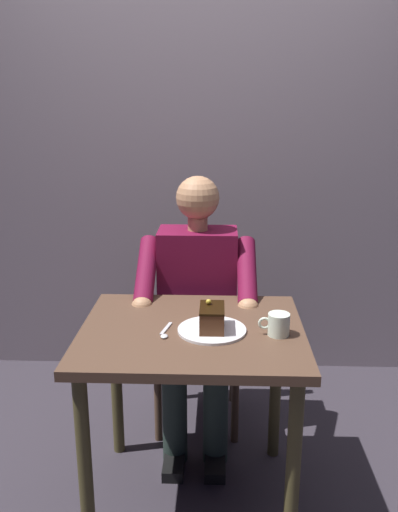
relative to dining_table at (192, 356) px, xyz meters
The scene contains 9 objects.
ground_plane 0.63m from the dining_table, ahead, with size 14.00×14.00×0.00m, color #342E37.
cafe_rear_panel 1.49m from the dining_table, 90.00° to the right, with size 6.40×0.12×3.00m, color gray.
dining_table is the anchor object (origin of this frame).
chair 0.65m from the dining_table, 90.00° to the right, with size 0.42×0.42×0.90m.
seated_person 0.46m from the dining_table, 90.00° to the right, with size 0.53×0.58×1.24m.
dessert_plate 0.14m from the dining_table, 161.56° to the left, with size 0.25×0.25×0.01m, color white.
cake_slice 0.18m from the dining_table, 161.65° to the left, with size 0.09×0.14×0.11m.
coffee_cup 0.35m from the dining_table, behind, with size 0.11×0.08×0.08m.
dessert_spoon 0.16m from the dining_table, 29.10° to the left, with size 0.04×0.14×0.01m.
Camera 1 is at (-0.09, 1.84, 1.56)m, focal length 37.79 mm.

